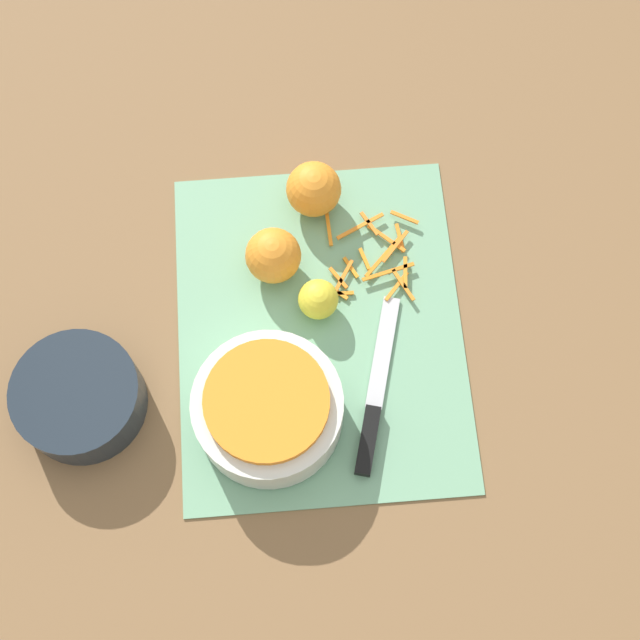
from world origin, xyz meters
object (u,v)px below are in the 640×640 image
knife (372,416)px  lemon (318,299)px  bowl_speckled (268,409)px  orange_left (273,256)px  bowl_dark (79,398)px  orange_right (314,189)px

knife → lemon: lemon is taller
bowl_speckled → lemon: bowl_speckled is taller
knife → bowl_speckled: bearing=100.1°
knife → orange_left: orange_left is taller
lemon → bowl_dark: bearing=109.4°
bowl_speckled → bowl_dark: size_ratio=1.16×
bowl_speckled → orange_right: bowl_speckled is taller
bowl_speckled → orange_right: 0.31m
bowl_speckled → lemon: bearing=-26.6°
orange_left → orange_right: bearing=-33.0°
knife → orange_left: (0.22, 0.11, 0.03)m
knife → lemon: bearing=35.0°
orange_right → lemon: 0.16m
orange_left → lemon: bearing=-139.1°
orange_left → lemon: (-0.06, -0.05, -0.01)m
lemon → orange_left: bearing=40.9°
bowl_dark → knife: size_ratio=0.67×
bowl_speckled → knife: 0.13m
bowl_dark → orange_left: bearing=-56.2°
bowl_speckled → lemon: size_ratio=3.48×
knife → orange_left: bearing=41.9°
orange_right → orange_left: bearing=147.0°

